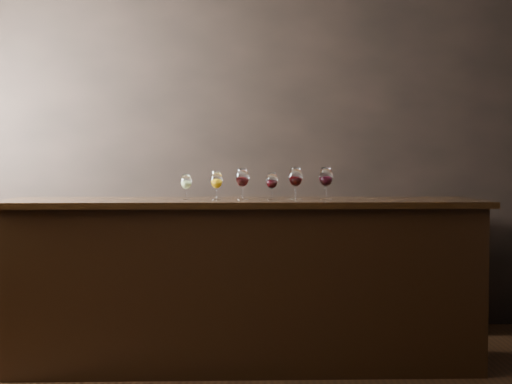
{
  "coord_description": "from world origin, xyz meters",
  "views": [
    {
      "loc": [
        0.28,
        -3.68,
        1.36
      ],
      "look_at": [
        0.3,
        1.04,
        1.16
      ],
      "focal_mm": 50.0,
      "sensor_mm": 36.0,
      "label": 1
    }
  ],
  "objects_px": {
    "glass_white": "(186,182)",
    "glass_red_c": "(296,178)",
    "bar_counter": "(244,286)",
    "glass_amber": "(217,181)",
    "back_bar_shelf": "(294,273)",
    "glass_red_b": "(272,181)",
    "glass_red_a": "(242,178)",
    "glass_red_d": "(326,177)"
  },
  "relations": [
    {
      "from": "glass_red_b",
      "to": "glass_red_c",
      "type": "xyz_separation_m",
      "value": [
        0.16,
        0.02,
        0.02
      ]
    },
    {
      "from": "glass_amber",
      "to": "glass_red_a",
      "type": "height_order",
      "value": "glass_red_a"
    },
    {
      "from": "glass_white",
      "to": "glass_red_c",
      "type": "xyz_separation_m",
      "value": [
        0.73,
        0.01,
        0.03
      ]
    },
    {
      "from": "glass_red_a",
      "to": "glass_red_b",
      "type": "distance_m",
      "value": 0.2
    },
    {
      "from": "bar_counter",
      "to": "glass_red_c",
      "type": "height_order",
      "value": "glass_red_c"
    },
    {
      "from": "glass_red_a",
      "to": "glass_red_d",
      "type": "height_order",
      "value": "glass_red_d"
    },
    {
      "from": "glass_white",
      "to": "glass_red_a",
      "type": "bearing_deg",
      "value": 1.99
    },
    {
      "from": "glass_white",
      "to": "glass_amber",
      "type": "xyz_separation_m",
      "value": [
        0.2,
        -0.02,
        0.01
      ]
    },
    {
      "from": "glass_red_a",
      "to": "glass_red_b",
      "type": "relative_size",
      "value": 1.14
    },
    {
      "from": "glass_red_b",
      "to": "bar_counter",
      "type": "bearing_deg",
      "value": -176.14
    },
    {
      "from": "glass_red_b",
      "to": "glass_red_c",
      "type": "height_order",
      "value": "glass_red_c"
    },
    {
      "from": "glass_amber",
      "to": "glass_red_b",
      "type": "bearing_deg",
      "value": 0.7
    },
    {
      "from": "back_bar_shelf",
      "to": "glass_red_b",
      "type": "distance_m",
      "value": 1.26
    },
    {
      "from": "glass_amber",
      "to": "glass_red_c",
      "type": "bearing_deg",
      "value": 2.37
    },
    {
      "from": "bar_counter",
      "to": "glass_red_a",
      "type": "distance_m",
      "value": 0.72
    },
    {
      "from": "glass_red_c",
      "to": "bar_counter",
      "type": "bearing_deg",
      "value": -175.06
    },
    {
      "from": "bar_counter",
      "to": "glass_amber",
      "type": "bearing_deg",
      "value": 175.89
    },
    {
      "from": "bar_counter",
      "to": "glass_red_c",
      "type": "distance_m",
      "value": 0.8
    },
    {
      "from": "back_bar_shelf",
      "to": "glass_amber",
      "type": "xyz_separation_m",
      "value": [
        -0.57,
        -0.98,
        0.77
      ]
    },
    {
      "from": "glass_white",
      "to": "glass_red_b",
      "type": "xyz_separation_m",
      "value": [
        0.57,
        -0.01,
        0.01
      ]
    },
    {
      "from": "glass_red_c",
      "to": "glass_red_d",
      "type": "distance_m",
      "value": 0.2
    },
    {
      "from": "back_bar_shelf",
      "to": "glass_white",
      "type": "height_order",
      "value": "glass_white"
    },
    {
      "from": "back_bar_shelf",
      "to": "glass_red_a",
      "type": "distance_m",
      "value": 1.3
    },
    {
      "from": "glass_red_c",
      "to": "glass_red_b",
      "type": "bearing_deg",
      "value": -173.78
    },
    {
      "from": "back_bar_shelf",
      "to": "glass_white",
      "type": "relative_size",
      "value": 15.34
    },
    {
      "from": "glass_white",
      "to": "glass_red_c",
      "type": "height_order",
      "value": "glass_red_c"
    },
    {
      "from": "glass_red_d",
      "to": "glass_red_a",
      "type": "bearing_deg",
      "value": 179.61
    },
    {
      "from": "glass_red_b",
      "to": "glass_red_a",
      "type": "bearing_deg",
      "value": 172.95
    },
    {
      "from": "glass_amber",
      "to": "glass_red_c",
      "type": "distance_m",
      "value": 0.53
    },
    {
      "from": "glass_amber",
      "to": "glass_red_a",
      "type": "relative_size",
      "value": 0.89
    },
    {
      "from": "bar_counter",
      "to": "glass_red_c",
      "type": "bearing_deg",
      "value": 3.49
    },
    {
      "from": "glass_white",
      "to": "glass_amber",
      "type": "relative_size",
      "value": 0.92
    },
    {
      "from": "glass_white",
      "to": "glass_red_b",
      "type": "bearing_deg",
      "value": -1.13
    },
    {
      "from": "glass_red_a",
      "to": "glass_amber",
      "type": "bearing_deg",
      "value": -170.48
    },
    {
      "from": "bar_counter",
      "to": "glass_amber",
      "type": "xyz_separation_m",
      "value": [
        -0.18,
        0.01,
        0.7
      ]
    },
    {
      "from": "glass_red_d",
      "to": "glass_white",
      "type": "bearing_deg",
      "value": -179.43
    },
    {
      "from": "glass_amber",
      "to": "glass_white",
      "type": "bearing_deg",
      "value": 175.58
    },
    {
      "from": "back_bar_shelf",
      "to": "glass_red_b",
      "type": "height_order",
      "value": "glass_red_b"
    },
    {
      "from": "glass_red_c",
      "to": "glass_red_d",
      "type": "relative_size",
      "value": 0.99
    },
    {
      "from": "glass_red_b",
      "to": "glass_amber",
      "type": "bearing_deg",
      "value": -179.3
    },
    {
      "from": "bar_counter",
      "to": "glass_red_b",
      "type": "xyz_separation_m",
      "value": [
        0.19,
        0.01,
        0.7
      ]
    },
    {
      "from": "glass_red_c",
      "to": "glass_red_a",
      "type": "bearing_deg",
      "value": 178.9
    }
  ]
}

